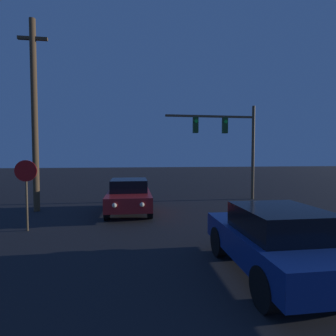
{
  "coord_description": "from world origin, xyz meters",
  "views": [
    {
      "loc": [
        -1.36,
        3.32,
        2.64
      ],
      "look_at": [
        0.0,
        13.34,
        2.14
      ],
      "focal_mm": 28.0,
      "sensor_mm": 36.0,
      "label": 1
    }
  ],
  "objects_px": {
    "car_far": "(129,195)",
    "traffic_signal_mast": "(230,136)",
    "stop_sign": "(26,181)",
    "utility_pole": "(35,114)",
    "car_near": "(276,240)"
  },
  "relations": [
    {
      "from": "traffic_signal_mast",
      "to": "stop_sign",
      "type": "bearing_deg",
      "value": -150.86
    },
    {
      "from": "car_near",
      "to": "utility_pole",
      "type": "relative_size",
      "value": 0.46
    },
    {
      "from": "utility_pole",
      "to": "traffic_signal_mast",
      "type": "bearing_deg",
      "value": 10.18
    },
    {
      "from": "car_far",
      "to": "traffic_signal_mast",
      "type": "distance_m",
      "value": 7.1
    },
    {
      "from": "traffic_signal_mast",
      "to": "utility_pole",
      "type": "height_order",
      "value": "utility_pole"
    },
    {
      "from": "stop_sign",
      "to": "utility_pole",
      "type": "xyz_separation_m",
      "value": [
        -0.84,
        3.37,
        2.82
      ]
    },
    {
      "from": "stop_sign",
      "to": "car_far",
      "type": "bearing_deg",
      "value": 34.89
    },
    {
      "from": "car_far",
      "to": "utility_pole",
      "type": "distance_m",
      "value": 5.8
    },
    {
      "from": "car_near",
      "to": "traffic_signal_mast",
      "type": "xyz_separation_m",
      "value": [
        2.59,
        9.54,
        2.94
      ]
    },
    {
      "from": "traffic_signal_mast",
      "to": "utility_pole",
      "type": "relative_size",
      "value": 0.63
    },
    {
      "from": "stop_sign",
      "to": "utility_pole",
      "type": "height_order",
      "value": "utility_pole"
    },
    {
      "from": "traffic_signal_mast",
      "to": "stop_sign",
      "type": "distance_m",
      "value": 10.86
    },
    {
      "from": "car_far",
      "to": "stop_sign",
      "type": "xyz_separation_m",
      "value": [
        -3.48,
        -2.43,
        0.93
      ]
    },
    {
      "from": "traffic_signal_mast",
      "to": "utility_pole",
      "type": "bearing_deg",
      "value": -169.82
    },
    {
      "from": "car_far",
      "to": "utility_pole",
      "type": "bearing_deg",
      "value": -12.28
    }
  ]
}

